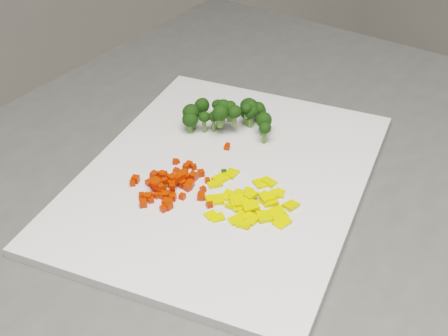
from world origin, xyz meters
TOP-DOWN VIEW (x-y plane):
  - cutting_board at (0.11, 0.63)m, footprint 0.52×0.49m
  - carrot_pile at (0.05, 0.65)m, footprint 0.09×0.09m
  - pepper_pile at (0.11, 0.57)m, footprint 0.11×0.11m
  - broccoli_pile at (0.18, 0.71)m, footprint 0.11×0.11m
  - carrot_cube_0 at (0.05, 0.62)m, footprint 0.01×0.01m
  - carrot_cube_1 at (0.09, 0.63)m, footprint 0.01×0.01m
  - carrot_cube_2 at (0.01, 0.65)m, footprint 0.01×0.01m
  - carrot_cube_3 at (0.06, 0.63)m, footprint 0.01×0.01m
  - carrot_cube_4 at (0.04, 0.64)m, footprint 0.01×0.01m
  - carrot_cube_5 at (0.09, 0.67)m, footprint 0.01×0.01m
  - carrot_cube_6 at (0.07, 0.66)m, footprint 0.01×0.01m
  - carrot_cube_7 at (0.07, 0.65)m, footprint 0.01×0.01m
  - carrot_cube_8 at (0.05, 0.66)m, footprint 0.01×0.01m
  - carrot_cube_9 at (0.07, 0.65)m, footprint 0.01×0.01m
  - carrot_cube_10 at (0.01, 0.64)m, footprint 0.01×0.01m
  - carrot_cube_11 at (0.04, 0.68)m, footprint 0.01×0.01m
  - carrot_cube_12 at (0.08, 0.64)m, footprint 0.01×0.01m
  - carrot_cube_13 at (0.03, 0.62)m, footprint 0.01×0.01m
  - carrot_cube_14 at (0.06, 0.66)m, footprint 0.01×0.01m
  - carrot_cube_15 at (0.03, 0.65)m, footprint 0.01×0.01m
  - carrot_cube_16 at (0.02, 0.64)m, footprint 0.01×0.01m
  - carrot_cube_17 at (0.08, 0.65)m, footprint 0.01×0.01m
  - carrot_cube_18 at (0.02, 0.68)m, footprint 0.01×0.01m
  - carrot_cube_19 at (0.03, 0.65)m, footprint 0.01×0.01m
  - carrot_cube_20 at (0.05, 0.64)m, footprint 0.01×0.01m
  - carrot_cube_21 at (0.02, 0.62)m, footprint 0.01×0.01m
  - carrot_cube_22 at (0.09, 0.64)m, footprint 0.01×0.01m
  - carrot_cube_23 at (0.07, 0.64)m, footprint 0.01×0.01m
  - carrot_cube_24 at (0.03, 0.64)m, footprint 0.01×0.01m
  - carrot_cube_25 at (0.06, 0.65)m, footprint 0.01×0.01m
  - carrot_cube_26 at (0.05, 0.64)m, footprint 0.01×0.01m
  - carrot_cube_27 at (0.04, 0.65)m, footprint 0.01×0.01m
  - carrot_cube_28 at (0.08, 0.67)m, footprint 0.01×0.01m
  - carrot_cube_29 at (0.03, 0.62)m, footprint 0.01×0.01m
  - carrot_cube_30 at (0.07, 0.61)m, footprint 0.01×0.01m
  - carrot_cube_31 at (0.09, 0.66)m, footprint 0.01×0.01m
  - carrot_cube_32 at (0.04, 0.67)m, footprint 0.01×0.01m
  - carrot_cube_33 at (0.08, 0.66)m, footprint 0.01×0.01m
  - carrot_cube_34 at (0.05, 0.65)m, footprint 0.01×0.01m
  - carrot_cube_35 at (0.08, 0.68)m, footprint 0.01×0.01m
  - carrot_cube_36 at (0.06, 0.64)m, footprint 0.01×0.01m
  - carrot_cube_37 at (0.03, 0.67)m, footprint 0.01×0.01m
  - carrot_cube_38 at (0.05, 0.65)m, footprint 0.01×0.01m
  - carrot_cube_39 at (0.07, 0.63)m, footprint 0.01×0.01m
  - carrot_cube_40 at (0.03, 0.64)m, footprint 0.01×0.01m
  - carrot_cube_41 at (0.02, 0.64)m, footprint 0.01×0.01m
  - carrot_cube_42 at (0.04, 0.63)m, footprint 0.01×0.01m
  - carrot_cube_43 at (0.03, 0.65)m, footprint 0.01×0.01m
  - carrot_cube_44 at (0.03, 0.66)m, footprint 0.01×0.01m
  - carrot_cube_45 at (0.04, 0.66)m, footprint 0.01×0.01m
  - carrot_cube_46 at (0.02, 0.64)m, footprint 0.01×0.01m
  - carrot_cube_47 at (0.03, 0.64)m, footprint 0.01×0.01m
  - carrot_cube_48 at (0.02, 0.62)m, footprint 0.01×0.01m
  - carrot_cube_49 at (0.07, 0.67)m, footprint 0.01×0.01m
  - carrot_cube_50 at (0.03, 0.62)m, footprint 0.01×0.01m
  - carrot_cube_51 at (0.02, 0.68)m, footprint 0.01×0.01m
  - carrot_cube_52 at (0.04, 0.65)m, footprint 0.01×0.01m
  - carrot_cube_53 at (0.07, 0.65)m, footprint 0.01×0.01m
  - carrot_cube_54 at (0.04, 0.66)m, footprint 0.01×0.01m
  - carrot_cube_55 at (0.03, 0.63)m, footprint 0.01×0.01m
  - carrot_cube_56 at (0.05, 0.67)m, footprint 0.01×0.01m
  - carrot_cube_57 at (0.05, 0.66)m, footprint 0.01×0.01m
  - carrot_cube_58 at (0.07, 0.62)m, footprint 0.01×0.01m
  - carrot_cube_59 at (0.03, 0.64)m, footprint 0.01×0.01m
  - carrot_cube_60 at (0.06, 0.64)m, footprint 0.01×0.01m
  - carrot_cube_61 at (0.05, 0.66)m, footprint 0.01×0.01m
  - pepper_chunk_0 at (0.08, 0.55)m, footprint 0.02×0.02m
  - pepper_chunk_1 at (0.10, 0.58)m, footprint 0.02×0.02m
  - pepper_chunk_2 at (0.08, 0.54)m, footprint 0.02×0.02m
  - pepper_chunk_3 at (0.09, 0.57)m, footprint 0.02×0.02m
  - pepper_chunk_4 at (0.12, 0.62)m, footprint 0.02×0.02m
  - pepper_chunk_5 at (0.10, 0.58)m, footprint 0.02×0.02m
  - pepper_chunk_6 at (0.11, 0.52)m, footprint 0.02×0.02m
  - pepper_chunk_7 at (0.12, 0.56)m, footprint 0.02×0.02m
  - pepper_chunk_8 at (0.08, 0.55)m, footprint 0.02×0.02m
  - pepper_chunk_9 at (0.09, 0.54)m, footprint 0.02×0.02m
  - pepper_chunk_10 at (0.10, 0.54)m, footprint 0.02×0.02m
  - pepper_chunk_11 at (0.11, 0.53)m, footprint 0.02×0.02m
  - pepper_chunk_12 at (0.10, 0.56)m, footprint 0.02×0.02m
  - pepper_chunk_13 at (0.09, 0.58)m, footprint 0.02×0.02m
  - pepper_chunk_14 at (0.09, 0.57)m, footprint 0.02×0.02m
  - pepper_chunk_15 at (0.08, 0.59)m, footprint 0.02×0.02m
  - pepper_chunk_16 at (0.11, 0.58)m, footprint 0.02×0.02m
  - pepper_chunk_17 at (0.06, 0.57)m, footprint 0.02×0.02m
  - pepper_chunk_18 at (0.14, 0.54)m, footprint 0.02×0.02m
  - pepper_chunk_19 at (0.08, 0.54)m, footprint 0.02×0.02m
  - pepper_chunk_20 at (0.09, 0.62)m, footprint 0.02×0.02m
  - pepper_chunk_21 at (0.10, 0.57)m, footprint 0.02×0.02m
  - pepper_chunk_22 at (0.13, 0.56)m, footprint 0.02×0.01m
  - pepper_chunk_23 at (0.10, 0.56)m, footprint 0.02×0.02m
  - pepper_chunk_24 at (0.09, 0.59)m, footprint 0.02×0.02m
  - pepper_chunk_25 at (0.06, 0.58)m, footprint 0.01×0.01m
  - pepper_chunk_26 at (0.10, 0.58)m, footprint 0.01×0.01m
  - pepper_chunk_27 at (0.15, 0.58)m, footprint 0.02×0.02m
  - pepper_chunk_28 at (0.09, 0.57)m, footprint 0.02×0.02m
  - pepper_chunk_29 at (0.14, 0.56)m, footprint 0.02×0.02m
  - pepper_chunk_30 at (0.14, 0.56)m, footprint 0.02×0.02m
  - pepper_chunk_31 at (0.11, 0.57)m, footprint 0.02×0.01m
  - pepper_chunk_32 at (0.12, 0.54)m, footprint 0.02×0.02m
  - pepper_chunk_33 at (0.09, 0.56)m, footprint 0.02×0.02m
  - pepper_chunk_34 at (0.10, 0.62)m, footprint 0.02×0.02m
  - pepper_chunk_35 at (0.07, 0.60)m, footprint 0.01×0.01m
  - pepper_chunk_36 at (0.12, 0.56)m, footprint 0.02×0.02m
  - pepper_chunk_37 at (0.12, 0.56)m, footprint 0.02×0.02m
  - pepper_chunk_38 at (0.13, 0.57)m, footprint 0.01×0.01m
  - pepper_chunk_39 at (0.14, 0.59)m, footprint 0.02×0.02m
  - broccoli_floret_0 at (0.20, 0.65)m, footprint 0.02×0.02m
  - broccoli_floret_1 at (0.19, 0.74)m, footprint 0.02×0.02m
  - broccoli_floret_2 at (0.14, 0.73)m, footprint 0.03×0.03m
  - broccoli_floret_3 at (0.22, 0.70)m, footprint 0.02×0.02m
  - broccoli_floret_4 at (0.21, 0.67)m, footprint 0.03×0.03m
  - broccoli_floret_5 at (0.20, 0.70)m, footprint 0.02×0.02m
  - broccoli_floret_6 at (0.17, 0.72)m, footprint 0.02×0.02m
  - broccoli_floret_7 at (0.16, 0.70)m, footprint 0.03×0.03m
  - broccoli_floret_8 at (0.14, 0.74)m, footprint 0.02×0.02m
  - broccoli_floret_9 at (0.14, 0.74)m, footprint 0.03×0.03m
  - broccoli_floret_10 at (0.15, 0.72)m, footprint 0.02×0.02m
  - broccoli_floret_11 at (0.18, 0.69)m, footprint 0.03×0.03m
  - broccoli_floret_12 at (0.22, 0.72)m, footprint 0.03×0.03m
  - broccoli_floret_13 at (0.21, 0.70)m, footprint 0.03×0.03m
  - broccoli_floret_14 at (0.18, 0.71)m, footprint 0.03×0.03m
  - broccoli_floret_15 at (0.21, 0.70)m, footprint 0.03×0.03m
  - broccoli_floret_16 at (0.21, 0.69)m, footprint 0.03×0.03m
  - broccoli_floret_17 at (0.22, 0.70)m, footprint 0.02×0.02m
  - broccoli_floret_18 at (0.17, 0.71)m, footprint 0.03×0.03m
  - broccoli_floret_19 at (0.17, 0.75)m, footprint 0.03×0.03m
  - broccoli_floret_20 at (0.16, 0.71)m, footprint 0.02×0.02m
  - stray_bit_0 at (0.15, 0.67)m, footprint 0.01×0.01m
  - stray_bit_1 at (0.04, 0.64)m, footprint 0.01×0.01m
  - stray_bit_2 at (0.05, 0.65)m, footprint 0.01×0.01m
  - stray_bit_3 at (0.16, 0.68)m, footprint 0.01×0.01m
  - stray_bit_4 at (0.09, 0.65)m, footprint 0.00×0.00m
  - stray_bit_5 at (0.12, 0.63)m, footprint 0.01×0.01m
  - stray_bit_6 at (0.08, 0.68)m, footprint 0.01×0.01m
  - stray_bit_7 at (0.06, 0.59)m, footprint 0.01×0.01m

SIDE VIEW (x-z plane):
  - cutting_board at x=0.11m, z-range 0.90..0.91m
  - pepper_chunk_38 at x=0.13m, z-range 0.91..0.92m
  - stray_bit_4 at x=0.09m, z-range 0.91..0.91m
  - pepper_chunk_33 at x=0.09m, z-range 0.91..0.91m
  - pepper_chunk_17 at x=0.06m, z-range 0.91..0.92m
  - pepper_chunk_2 at x=0.08m, z-range 0.91..0.92m
  - pepper_chunk_25 at x=0.06m, z-range 0.91..0.91m
  - pepper_chunk_32 at x=0.12m, z-range 0.91..0.92m
  - pepper_chunk_29 at x=0.14m, z-range 0.91..0.92m
  - pepper_chunk_35 at x=0.07m, z-range 0.91..0.92m
  - pepper_chunk_7 at x=0.12m, z-range 0.91..0.92m
  - pepper_chunk_39 at x=0.14m, z-range 0.91..0.92m
  - pepper_chunk_0 at x=0.08m, z-range 0.91..0.92m
  - pepper_chunk_18 at x=0.14m, z-range 0.91..0.92m
  - pepper_chunk_6 at x=0.11m, z-range 0.91..0.92m
  - pepper_chunk_24 at x=0.09m, z-range 0.91..0.92m
  - pepper_chunk_4 at x=0.12m, z-range 0.91..0.92m
  - stray_bit_3 at x=0.16m, z-range 0.91..0.91m
  - pepper_chunk_11 at x=0.11m, z-range 0.91..0.92m
  - pepper_chunk_20 at x=0.09m, z-range 0.91..0.92m
  - stray_bit_6 at x=0.08m, z-range 0.91..0.91m
  - pepper_chunk_34 at x=0.10m, z-range 0.91..0.92m
  - pepper_chunk_36 at x=0.12m, z-range 0.91..0.92m
  - pepper_chunk_27 at x=0.15m, z-range 0.91..0.92m
  - pepper_chunk_13 at x=0.09m, z-range 0.91..0.92m
  - pepper_chunk_8 at x=0.08m, z-range 0.91..0.92m
  - pepper_chunk_30 at x=0.14m, z-range 0.91..0.92m
  - pepper_chunk_1 at x=0.10m, z-range 0.91..0.92m
  - pepper_chunk_10 at x=0.10m, z-range 0.91..0.92m
  - pepper_chunk_3 at x=0.09m, z-range 0.91..0.92m
  - pepper_chunk_15 at x=0.08m, z-range 0.91..0.92m
  - pepper_chunk_19 at x=0.08m, z-range 0.91..0.92m
  - stray_bit_5 at x=0.12m, z-range 0.91..0.92m
  - pepper_chunk_9 at x=0.09m, z-range 0.91..0.92m
  - pepper_chunk_23 at x=0.10m, z-range 0.91..0.92m
  - pepper_chunk_22 at x=0.13m, z-range 0.91..0.92m
  - stray_bit_1 at x=0.04m, z-range 0.91..0.92m
  - stray_bit_7 at x=0.06m, z-range 0.91..0.92m
  - stray_bit_2 at x=0.05m, z-range 0.91..0.92m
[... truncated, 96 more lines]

